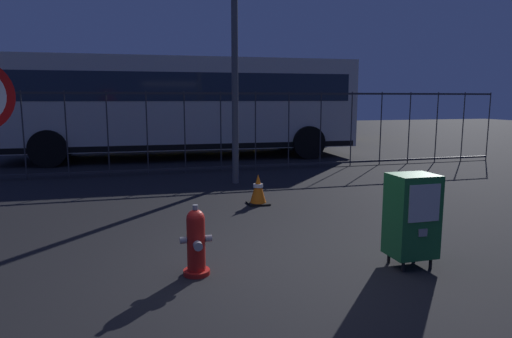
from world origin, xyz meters
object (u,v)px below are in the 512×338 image
traffic_cone (258,190)px  bus_far (221,101)px  fire_hydrant (196,242)px  newspaper_box_primary (412,215)px  bus_near (182,102)px

traffic_cone → bus_far: size_ratio=0.05×
fire_hydrant → traffic_cone: bearing=62.9°
newspaper_box_primary → bus_near: (-1.33, 10.01, 1.14)m
traffic_cone → bus_far: bearing=82.1°
fire_hydrant → bus_far: (3.08, 14.33, 1.36)m
bus_far → traffic_cone: bearing=-99.6°
traffic_cone → bus_near: bus_near is taller
traffic_cone → bus_far: 11.63m
newspaper_box_primary → traffic_cone: bearing=103.9°
fire_hydrant → traffic_cone: size_ratio=1.41×
fire_hydrant → traffic_cone: 3.26m
newspaper_box_primary → traffic_cone: (-0.81, 3.27, -0.31)m
bus_far → bus_near: bearing=-115.9°
traffic_cone → newspaper_box_primary: bearing=-76.1°
newspaper_box_primary → traffic_cone: 3.38m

